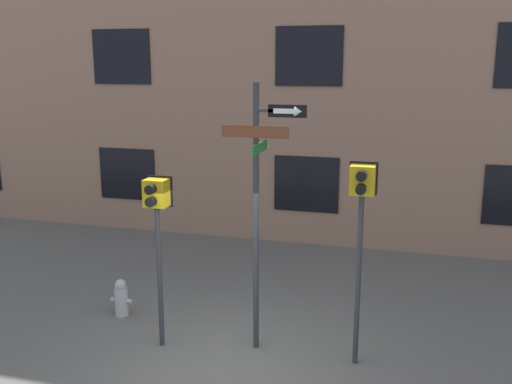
{
  "coord_description": "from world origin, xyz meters",
  "views": [
    {
      "loc": [
        2.47,
        -7.1,
        4.37
      ],
      "look_at": [
        0.25,
        0.82,
        2.51
      ],
      "focal_mm": 40.0,
      "sensor_mm": 36.0,
      "label": 1
    }
  ],
  "objects_px": {
    "street_sign_pole": "(260,198)",
    "pedestrian_signal_right": "(361,208)",
    "pedestrian_signal_left": "(157,214)",
    "fire_hydrant": "(121,298)"
  },
  "relations": [
    {
      "from": "street_sign_pole",
      "to": "pedestrian_signal_right",
      "type": "relative_size",
      "value": 1.36
    },
    {
      "from": "pedestrian_signal_left",
      "to": "fire_hydrant",
      "type": "relative_size",
      "value": 4.03
    },
    {
      "from": "pedestrian_signal_left",
      "to": "fire_hydrant",
      "type": "distance_m",
      "value": 2.31
    },
    {
      "from": "fire_hydrant",
      "to": "pedestrian_signal_right",
      "type": "bearing_deg",
      "value": -7.44
    },
    {
      "from": "street_sign_pole",
      "to": "pedestrian_signal_left",
      "type": "height_order",
      "value": "street_sign_pole"
    },
    {
      "from": "pedestrian_signal_left",
      "to": "pedestrian_signal_right",
      "type": "bearing_deg",
      "value": 5.14
    },
    {
      "from": "pedestrian_signal_left",
      "to": "fire_hydrant",
      "type": "xyz_separation_m",
      "value": [
        -1.15,
        0.81,
        -1.83
      ]
    },
    {
      "from": "street_sign_pole",
      "to": "pedestrian_signal_right",
      "type": "xyz_separation_m",
      "value": [
        1.49,
        -0.06,
        -0.03
      ]
    },
    {
      "from": "pedestrian_signal_left",
      "to": "fire_hydrant",
      "type": "bearing_deg",
      "value": 144.64
    },
    {
      "from": "street_sign_pole",
      "to": "fire_hydrant",
      "type": "relative_size",
      "value": 6.1
    }
  ]
}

